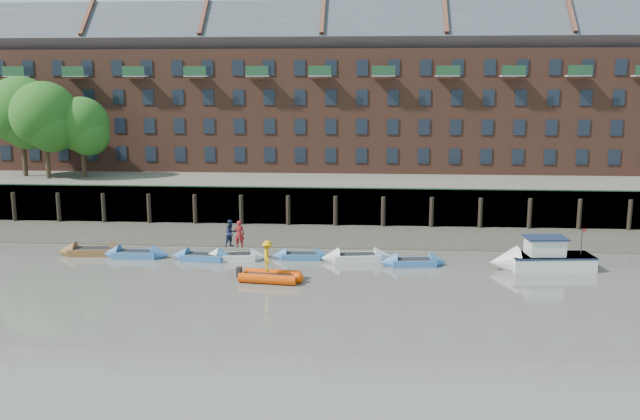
# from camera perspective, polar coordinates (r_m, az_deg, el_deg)

# --- Properties ---
(ground) EXTENTS (220.00, 220.00, 0.00)m
(ground) POSITION_cam_1_polar(r_m,az_deg,el_deg) (36.27, -3.66, -8.38)
(ground) COLOR #656059
(ground) RESTS_ON ground
(foreshore) EXTENTS (110.00, 8.00, 0.50)m
(foreshore) POSITION_cam_1_polar(r_m,az_deg,el_deg) (53.52, -1.04, -2.20)
(foreshore) COLOR #3D382F
(foreshore) RESTS_ON ground
(mud_band) EXTENTS (110.00, 1.60, 0.10)m
(mud_band) POSITION_cam_1_polar(r_m,az_deg,el_deg) (50.22, -1.40, -3.04)
(mud_band) COLOR #4C4336
(mud_band) RESTS_ON ground
(river_wall) EXTENTS (110.00, 1.23, 3.30)m
(river_wall) POSITION_cam_1_polar(r_m,az_deg,el_deg) (57.48, -0.65, 0.30)
(river_wall) COLOR #2D2A26
(river_wall) RESTS_ON ground
(bank_terrace) EXTENTS (110.00, 28.00, 3.20)m
(bank_terrace) POSITION_cam_1_polar(r_m,az_deg,el_deg) (70.89, 0.28, 2.23)
(bank_terrace) COLOR #5E594D
(bank_terrace) RESTS_ON ground
(apartment_terrace) EXTENTS (80.60, 15.56, 20.98)m
(apartment_terrace) POSITION_cam_1_polar(r_m,az_deg,el_deg) (71.18, 0.34, 11.33)
(apartment_terrace) COLOR brown
(apartment_terrace) RESTS_ON bank_terrace
(tree_cluster) EXTENTS (11.76, 7.74, 9.40)m
(tree_cluster) POSITION_cam_1_polar(r_m,az_deg,el_deg) (68.53, -22.34, 7.40)
(tree_cluster) COLOR #3A281C
(tree_cluster) RESTS_ON bank_terrace
(rowboat_0) EXTENTS (5.10, 1.99, 1.44)m
(rowboat_0) POSITION_cam_1_polar(r_m,az_deg,el_deg) (50.12, -18.54, -3.31)
(rowboat_0) COLOR brown
(rowboat_0) RESTS_ON ground
(rowboat_1) EXTENTS (4.67, 1.36, 1.35)m
(rowboat_1) POSITION_cam_1_polar(r_m,az_deg,el_deg) (48.50, -15.25, -3.60)
(rowboat_1) COLOR #396BA6
(rowboat_1) RESTS_ON ground
(rowboat_2) EXTENTS (4.55, 1.69, 1.29)m
(rowboat_2) POSITION_cam_1_polar(r_m,az_deg,el_deg) (46.77, -9.81, -3.91)
(rowboat_2) COLOR #396BA6
(rowboat_2) RESTS_ON ground
(rowboat_3) EXTENTS (4.51, 1.69, 1.28)m
(rowboat_3) POSITION_cam_1_polar(r_m,az_deg,el_deg) (46.47, -7.19, -3.94)
(rowboat_3) COLOR silver
(rowboat_3) RESTS_ON ground
(rowboat_4) EXTENTS (4.13, 1.46, 1.18)m
(rowboat_4) POSITION_cam_1_polar(r_m,az_deg,el_deg) (46.47, -1.59, -3.88)
(rowboat_4) COLOR #396BA6
(rowboat_4) RESTS_ON ground
(rowboat_5) EXTENTS (5.06, 2.17, 1.42)m
(rowboat_5) POSITION_cam_1_polar(r_m,az_deg,el_deg) (45.94, 3.12, -4.00)
(rowboat_5) COLOR silver
(rowboat_5) RESTS_ON ground
(rowboat_6) EXTENTS (4.59, 1.79, 1.30)m
(rowboat_6) POSITION_cam_1_polar(r_m,az_deg,el_deg) (45.13, 7.85, -4.38)
(rowboat_6) COLOR #396BA6
(rowboat_6) RESTS_ON ground
(rib_tender) EXTENTS (3.94, 2.25, 0.67)m
(rib_tender) POSITION_cam_1_polar(r_m,az_deg,el_deg) (41.32, -4.02, -5.61)
(rib_tender) COLOR #E34004
(rib_tender) RESTS_ON ground
(motor_launch) EXTENTS (6.81, 2.83, 2.73)m
(motor_launch) POSITION_cam_1_polar(r_m,az_deg,el_deg) (45.85, 17.57, -3.94)
(motor_launch) COLOR silver
(motor_launch) RESTS_ON ground
(person_rower_a) EXTENTS (0.75, 0.55, 1.88)m
(person_rower_a) POSITION_cam_1_polar(r_m,az_deg,el_deg) (46.09, -6.81, -2.03)
(person_rower_a) COLOR maroon
(person_rower_a) RESTS_ON rowboat_3
(person_rower_b) EXTENTS (1.13, 1.15, 1.88)m
(person_rower_b) POSITION_cam_1_polar(r_m,az_deg,el_deg) (46.45, -7.52, -1.96)
(person_rower_b) COLOR #19233F
(person_rower_b) RESTS_ON rowboat_3
(person_rib_crew) EXTENTS (0.92, 1.33, 1.89)m
(person_rib_crew) POSITION_cam_1_polar(r_m,az_deg,el_deg) (41.03, -4.43, -3.88)
(person_rib_crew) COLOR orange
(person_rib_crew) RESTS_ON rib_tender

